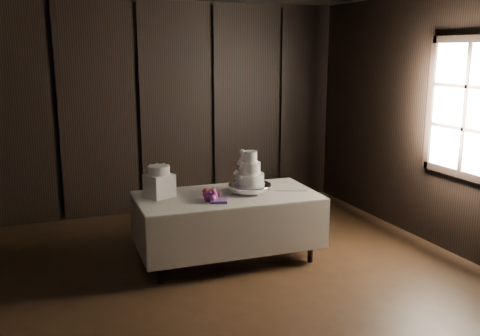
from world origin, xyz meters
name	(u,v)px	position (x,y,z in m)	size (l,w,h in m)	color
room	(227,153)	(0.00, 0.00, 1.50)	(6.08, 7.08, 3.08)	black
window	(466,108)	(2.97, 0.50, 1.70)	(0.06, 1.16, 1.56)	black
display_table	(228,224)	(0.48, 1.32, 0.42)	(2.03, 1.11, 0.76)	beige
cake_stand	(250,188)	(0.76, 1.32, 0.81)	(0.48, 0.48, 0.09)	silver
wedding_cake	(248,172)	(0.73, 1.31, 1.00)	(0.36, 0.32, 0.38)	white
bouquet	(211,195)	(0.24, 1.16, 0.82)	(0.28, 0.38, 0.18)	#B74D7A
box_pedestal	(159,186)	(-0.23, 1.51, 0.89)	(0.26, 0.26, 0.25)	white
small_cake	(159,170)	(-0.23, 1.51, 1.06)	(0.23, 0.23, 0.09)	white
cake_knife	(287,191)	(1.15, 1.19, 0.77)	(0.37, 0.02, 0.01)	silver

